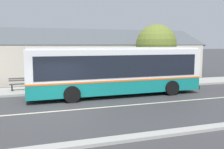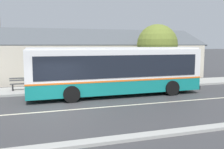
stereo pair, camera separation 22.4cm
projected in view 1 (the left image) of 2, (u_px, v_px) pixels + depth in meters
ground_plane at (63, 111)px, 12.87m from camera, size 300.00×300.00×0.00m
sidewalk_far at (52, 90)px, 18.50m from camera, size 60.00×3.00×0.15m
curb_near at (81, 144)px, 8.39m from camera, size 60.00×0.50×0.12m
lane_divider_stripe at (63, 111)px, 12.87m from camera, size 60.00×0.16×0.01m
community_building at (71, 60)px, 25.55m from camera, size 26.40×8.45×6.04m
transit_bus at (116, 70)px, 16.64m from camera, size 11.62×2.82×3.21m
bench_by_building at (23, 84)px, 17.77m from camera, size 1.77×0.51×0.94m
bench_down_street at (80, 82)px, 18.78m from camera, size 1.58×0.51×0.94m
street_tree_primary at (154, 46)px, 22.20m from camera, size 3.58×3.58×5.19m
bus_stop_sign at (179, 66)px, 20.60m from camera, size 0.36×0.07×2.40m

